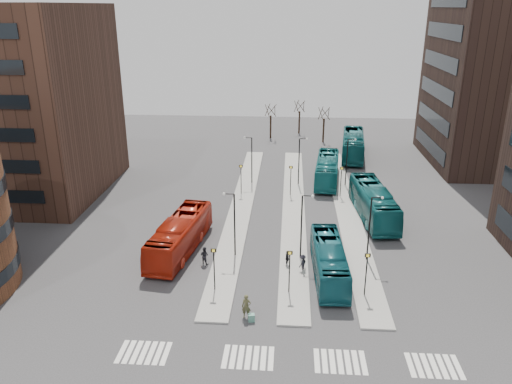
# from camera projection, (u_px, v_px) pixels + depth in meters

# --- Properties ---
(island_left) EXTENTS (2.50, 45.00, 0.15)m
(island_left) POSITION_uv_depth(u_px,v_px,m) (241.00, 206.00, 57.27)
(island_left) COLOR gray
(island_left) RESTS_ON ground
(island_mid) EXTENTS (2.50, 45.00, 0.15)m
(island_mid) POSITION_uv_depth(u_px,v_px,m) (294.00, 208.00, 56.88)
(island_mid) COLOR gray
(island_mid) RESTS_ON ground
(island_right) EXTENTS (2.50, 45.00, 0.15)m
(island_right) POSITION_uv_depth(u_px,v_px,m) (347.00, 209.00, 56.49)
(island_right) COLOR gray
(island_right) RESTS_ON ground
(suitcase) EXTENTS (0.53, 0.45, 0.59)m
(suitcase) POSITION_uv_depth(u_px,v_px,m) (251.00, 318.00, 36.48)
(suitcase) COLOR #1C3D9A
(suitcase) RESTS_ON ground
(red_bus) EXTENTS (4.34, 12.07, 3.29)m
(red_bus) POSITION_uv_depth(u_px,v_px,m) (180.00, 235.00, 46.49)
(red_bus) COLOR #A91F0D
(red_bus) RESTS_ON ground
(teal_bus_a) EXTENTS (2.83, 10.53, 2.91)m
(teal_bus_a) POSITION_uv_depth(u_px,v_px,m) (329.00, 260.00, 42.26)
(teal_bus_a) COLOR #12535E
(teal_bus_a) RESTS_ON ground
(teal_bus_b) EXTENTS (3.88, 11.91, 3.26)m
(teal_bus_b) POSITION_uv_depth(u_px,v_px,m) (327.00, 169.00, 65.16)
(teal_bus_b) COLOR #15686C
(teal_bus_b) RESTS_ON ground
(teal_bus_c) EXTENTS (4.01, 12.67, 3.47)m
(teal_bus_c) POSITION_uv_depth(u_px,v_px,m) (373.00, 202.00, 53.95)
(teal_bus_c) COLOR #12595D
(teal_bus_c) RESTS_ON ground
(teal_bus_d) EXTENTS (4.52, 13.40, 3.66)m
(teal_bus_d) POSITION_uv_depth(u_px,v_px,m) (353.00, 145.00, 75.88)
(teal_bus_d) COLOR #12575B
(teal_bus_d) RESTS_ON ground
(traveller) EXTENTS (0.71, 0.48, 1.88)m
(traveller) POSITION_uv_depth(u_px,v_px,m) (246.00, 306.00, 36.70)
(traveller) COLOR #47462A
(traveller) RESTS_ON ground
(commuter_a) EXTENTS (0.98, 0.90, 1.64)m
(commuter_a) POSITION_uv_depth(u_px,v_px,m) (205.00, 255.00, 44.44)
(commuter_a) COLOR black
(commuter_a) RESTS_ON ground
(commuter_b) EXTENTS (0.54, 0.93, 1.49)m
(commuter_b) POSITION_uv_depth(u_px,v_px,m) (287.00, 258.00, 44.07)
(commuter_b) COLOR black
(commuter_b) RESTS_ON ground
(commuter_c) EXTENTS (0.99, 1.12, 1.51)m
(commuter_c) POSITION_uv_depth(u_px,v_px,m) (303.00, 263.00, 43.31)
(commuter_c) COLOR black
(commuter_c) RESTS_ON ground
(crosswalk_stripes) EXTENTS (22.35, 2.40, 0.01)m
(crosswalk_stripes) POSITION_uv_depth(u_px,v_px,m) (290.00, 359.00, 32.63)
(crosswalk_stripes) COLOR silver
(crosswalk_stripes) RESTS_ON ground
(sign_poles) EXTENTS (12.45, 22.12, 3.65)m
(sign_poles) POSITION_uv_depth(u_px,v_px,m) (290.00, 213.00, 49.55)
(sign_poles) COLOR black
(sign_poles) RESTS_ON ground
(lamp_posts) EXTENTS (14.04, 20.24, 6.12)m
(lamp_posts) POSITION_uv_depth(u_px,v_px,m) (300.00, 185.00, 53.74)
(lamp_posts) COLOR black
(lamp_posts) RESTS_ON ground
(bare_trees) EXTENTS (10.97, 8.14, 5.90)m
(bare_trees) POSITION_uv_depth(u_px,v_px,m) (298.00, 122.00, 86.43)
(bare_trees) COLOR black
(bare_trees) RESTS_ON ground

